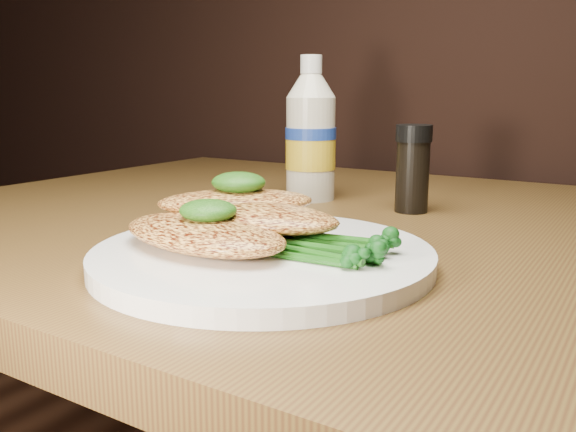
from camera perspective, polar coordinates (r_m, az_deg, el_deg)
The scene contains 9 objects.
plate at distance 0.51m, azimuth -2.39°, elevation -3.82°, with size 0.29×0.29×0.01m, color white.
chicken_front at distance 0.51m, azimuth -8.00°, elevation -1.66°, with size 0.17×0.09×0.03m, color #F8AF4F.
chicken_mid at distance 0.53m, azimuth -3.15°, elevation -0.05°, with size 0.16×0.08×0.02m, color #F8AF4F.
chicken_back at distance 0.57m, azimuth -4.94°, elevation 1.33°, with size 0.14×0.07×0.02m, color #F8AF4F.
pesto_front at distance 0.50m, azimuth -7.55°, elevation 0.52°, with size 0.05×0.04×0.02m, color black.
pesto_back at distance 0.57m, azimuth -4.68°, elevation 3.18°, with size 0.05×0.05×0.02m, color black.
broccolini_bundle at distance 0.49m, azimuth 2.42°, elevation -2.46°, with size 0.14×0.10×0.02m, color #195312, non-canonical shape.
mayo_bottle at distance 0.81m, azimuth 2.16°, elevation 8.24°, with size 0.07×0.07×0.19m, color beige, non-canonical shape.
pepper_grinder at distance 0.74m, azimuth 11.67°, elevation 4.38°, with size 0.04×0.04×0.10m, color black, non-canonical shape.
Camera 1 is at (0.26, 0.44, 0.90)m, focal length 37.70 mm.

